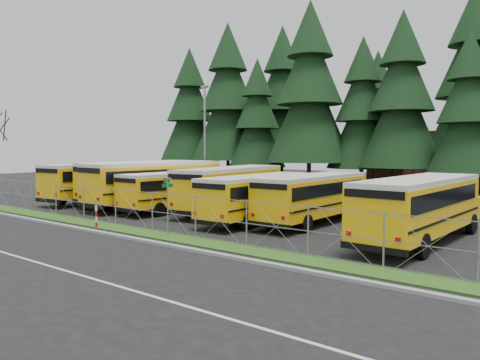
% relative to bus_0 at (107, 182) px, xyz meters
% --- Properties ---
extents(ground, '(120.00, 120.00, 0.00)m').
position_rel_bus_0_xyz_m(ground, '(13.75, -5.50, -1.50)').
color(ground, black).
rests_on(ground, ground).
extents(curb, '(50.00, 0.25, 0.12)m').
position_rel_bus_0_xyz_m(curb, '(13.75, -8.60, -1.44)').
color(curb, gray).
rests_on(curb, ground).
extents(grass_verge, '(50.00, 1.40, 0.06)m').
position_rel_bus_0_xyz_m(grass_verge, '(13.75, -7.20, -1.47)').
color(grass_verge, '#234F16').
rests_on(grass_verge, ground).
extents(road_lane_line, '(50.00, 0.12, 0.01)m').
position_rel_bus_0_xyz_m(road_lane_line, '(13.75, -13.50, -1.49)').
color(road_lane_line, beige).
rests_on(road_lane_line, ground).
extents(chainlink_fence, '(44.00, 0.10, 2.00)m').
position_rel_bus_0_xyz_m(chainlink_fence, '(13.75, -6.50, -0.50)').
color(chainlink_fence, '#93959B').
rests_on(chainlink_fence, ground).
extents(brick_building, '(22.00, 10.00, 6.00)m').
position_rel_bus_0_xyz_m(brick_building, '(19.75, 34.50, 1.50)').
color(brick_building, brown).
rests_on(brick_building, ground).
extents(bus_0, '(3.74, 11.64, 3.00)m').
position_rel_bus_0_xyz_m(bus_0, '(0.00, 0.00, 0.00)').
color(bus_0, '#F6BB07').
rests_on(bus_0, ground).
extents(bus_1, '(3.99, 12.28, 3.16)m').
position_rel_bus_0_xyz_m(bus_1, '(3.14, 1.25, 0.08)').
color(bus_1, '#F6BB07').
rests_on(bus_1, ground).
extents(bus_2, '(3.53, 12.32, 3.19)m').
position_rel_bus_0_xyz_m(bus_2, '(5.74, 0.34, 0.10)').
color(bus_2, '#F6BB07').
rests_on(bus_2, ground).
extents(bus_3, '(2.64, 9.95, 2.59)m').
position_rel_bus_0_xyz_m(bus_3, '(8.41, -0.16, -0.20)').
color(bus_3, '#F6BB07').
rests_on(bus_3, ground).
extents(bus_4, '(4.09, 11.50, 2.95)m').
position_rel_bus_0_xyz_m(bus_4, '(11.63, 1.42, -0.02)').
color(bus_4, '#F6BB07').
rests_on(bus_4, ground).
extents(bus_5, '(2.71, 10.19, 2.65)m').
position_rel_bus_0_xyz_m(bus_5, '(15.26, -0.55, -0.17)').
color(bus_5, '#F6BB07').
rests_on(bus_5, ground).
extents(bus_6, '(2.47, 10.35, 2.71)m').
position_rel_bus_0_xyz_m(bus_6, '(18.03, 0.85, -0.14)').
color(bus_6, '#F6BB07').
rests_on(bus_6, ground).
extents(bus_east, '(3.04, 11.16, 2.90)m').
position_rel_bus_0_xyz_m(bus_east, '(24.35, -0.92, -0.05)').
color(bus_east, '#F6BB07').
rests_on(bus_east, ground).
extents(street_sign, '(0.79, 0.52, 2.81)m').
position_rel_bus_0_xyz_m(street_sign, '(14.47, -7.04, 0.53)').
color(street_sign, '#93959B').
rests_on(street_sign, ground).
extents(striped_bollard, '(0.11, 0.11, 1.20)m').
position_rel_bus_0_xyz_m(striped_bollard, '(9.77, -7.74, -0.90)').
color(striped_bollard, '#B20C0C').
rests_on(striped_bollard, ground).
extents(light_standard, '(0.70, 0.35, 10.14)m').
position_rel_bus_0_xyz_m(light_standard, '(-0.01, 11.38, 4.00)').
color(light_standard, '#93959B').
rests_on(light_standard, ground).
extents(conifer_0, '(7.56, 7.56, 16.72)m').
position_rel_bus_0_xyz_m(conifer_0, '(-11.07, 20.67, 6.86)').
color(conifer_0, black).
rests_on(conifer_0, ground).
extents(conifer_1, '(8.49, 8.49, 18.78)m').
position_rel_bus_0_xyz_m(conifer_1, '(-4.71, 20.53, 7.89)').
color(conifer_1, black).
rests_on(conifer_1, ground).
extents(conifer_2, '(6.31, 6.31, 13.95)m').
position_rel_bus_0_xyz_m(conifer_2, '(0.23, 19.63, 5.47)').
color(conifer_2, black).
rests_on(conifer_2, ground).
extents(conifer_3, '(8.48, 8.48, 18.75)m').
position_rel_bus_0_xyz_m(conifer_3, '(7.14, 19.00, 7.88)').
color(conifer_3, black).
rests_on(conifer_3, ground).
extents(conifer_4, '(6.75, 6.75, 14.93)m').
position_rel_bus_0_xyz_m(conifer_4, '(11.85, 21.00, 5.96)').
color(conifer_4, black).
rests_on(conifer_4, ground).
extents(conifer_5, '(7.46, 7.46, 16.50)m').
position_rel_bus_0_xyz_m(conifer_5, '(15.95, 20.10, 6.75)').
color(conifer_5, black).
rests_on(conifer_5, ground).
extents(conifer_6, '(6.19, 6.19, 13.69)m').
position_rel_bus_0_xyz_m(conifer_6, '(21.77, 18.81, 5.35)').
color(conifer_6, black).
rests_on(conifer_6, ground).
extents(conifer_10, '(8.87, 8.87, 19.62)m').
position_rel_bus_0_xyz_m(conifer_10, '(-2.22, 28.39, 8.31)').
color(conifer_10, black).
rests_on(conifer_10, ground).
extents(conifer_11, '(6.89, 6.89, 15.23)m').
position_rel_bus_0_xyz_m(conifer_11, '(9.80, 29.74, 6.12)').
color(conifer_11, black).
rests_on(conifer_11, ground).
extents(conifer_12, '(9.10, 9.10, 20.12)m').
position_rel_bus_0_xyz_m(conifer_12, '(20.11, 28.19, 8.56)').
color(conifer_12, black).
rests_on(conifer_12, ground).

